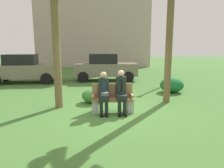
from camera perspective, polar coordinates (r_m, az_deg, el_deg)
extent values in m
plane|color=#457532|center=(6.77, 0.12, -7.52)|extent=(80.00, 80.00, 0.00)
cube|color=#99754C|center=(6.54, 0.21, -4.37)|extent=(1.32, 0.44, 0.07)
cube|color=#99754C|center=(6.66, 0.11, -1.80)|extent=(1.32, 0.06, 0.45)
cube|color=#99754C|center=(6.50, -5.28, -3.28)|extent=(0.08, 0.44, 0.06)
cube|color=#99754C|center=(6.57, 5.63, -3.13)|extent=(0.08, 0.44, 0.06)
cube|color=silver|center=(6.59, -4.70, -6.33)|extent=(0.20, 0.37, 0.38)
cube|color=silver|center=(6.66, 5.06, -6.16)|extent=(0.20, 0.37, 0.38)
cube|color=#1E2823|center=(6.33, -2.34, -3.79)|extent=(0.32, 0.38, 0.16)
cylinder|color=#1E2823|center=(6.23, -3.03, -6.94)|extent=(0.11, 0.11, 0.45)
cylinder|color=#1E2823|center=(6.23, -1.54, -6.92)|extent=(0.11, 0.11, 0.45)
cube|color=black|center=(6.23, -3.01, -8.77)|extent=(0.09, 0.22, 0.07)
cube|color=black|center=(6.24, -1.52, -8.75)|extent=(0.09, 0.22, 0.07)
cylinder|color=#1E2823|center=(6.45, -2.39, -0.65)|extent=(0.34, 0.34, 0.53)
cube|color=navy|center=(6.29, -2.36, -0.76)|extent=(0.05, 0.01, 0.34)
sphere|color=tan|center=(6.39, -2.41, 2.52)|extent=(0.21, 0.21, 0.21)
cylinder|color=slate|center=(6.29, -2.08, -2.72)|extent=(0.24, 0.24, 0.09)
cube|color=#1E2823|center=(6.37, 2.69, -3.72)|extent=(0.32, 0.38, 0.16)
cylinder|color=#1E2823|center=(6.26, 2.12, -6.86)|extent=(0.11, 0.11, 0.45)
cylinder|color=#1E2823|center=(6.28, 3.58, -6.82)|extent=(0.11, 0.11, 0.45)
cube|color=black|center=(6.26, 2.16, -8.68)|extent=(0.09, 0.22, 0.07)
cube|color=black|center=(6.28, 3.63, -8.64)|extent=(0.09, 0.22, 0.07)
cylinder|color=#1E2823|center=(6.48, 2.54, -0.40)|extent=(0.34, 0.34, 0.58)
cube|color=black|center=(6.32, 2.69, -0.49)|extent=(0.05, 0.01, 0.37)
sphere|color=beige|center=(6.42, 2.57, 2.97)|extent=(0.21, 0.21, 0.21)
cylinder|color=brown|center=(7.11, -15.33, 9.59)|extent=(0.26, 0.26, 4.06)
cylinder|color=brown|center=(7.85, 15.79, 12.59)|extent=(0.25, 0.25, 4.88)
ellipsoid|color=#37792E|center=(7.73, -5.34, -3.29)|extent=(0.85, 0.77, 0.53)
ellipsoid|color=#1A6830|center=(9.86, 16.44, -0.29)|extent=(1.08, 0.99, 0.68)
cube|color=slate|center=(13.10, -23.35, 3.39)|extent=(4.01, 1.85, 0.76)
cube|color=black|center=(13.09, -24.20, 6.32)|extent=(1.80, 1.49, 0.60)
cylinder|color=black|center=(13.61, -16.83, 2.40)|extent=(0.65, 0.19, 0.64)
cylinder|color=black|center=(12.09, -17.96, 1.41)|extent=(0.65, 0.19, 0.64)
cylinder|color=black|center=(14.30, -27.69, 2.02)|extent=(0.65, 0.19, 0.64)
cube|color=slate|center=(12.94, -1.79, 4.14)|extent=(3.91, 1.59, 0.76)
cube|color=black|center=(12.88, -2.48, 7.15)|extent=(1.71, 1.37, 0.60)
cylinder|color=black|center=(13.85, 3.82, 2.94)|extent=(0.64, 0.14, 0.64)
cylinder|color=black|center=(12.31, 4.66, 2.03)|extent=(0.64, 0.14, 0.64)
cylinder|color=black|center=(13.80, -7.53, 2.85)|extent=(0.64, 0.14, 0.64)
cylinder|color=black|center=(12.26, -8.10, 1.92)|extent=(0.64, 0.14, 0.64)
cylinder|color=black|center=(11.90, 15.86, 7.52)|extent=(0.10, 0.10, 3.17)
sphere|color=white|center=(11.95, 16.27, 15.70)|extent=(0.24, 0.24, 0.24)
cube|color=#B6A198|center=(26.23, -5.05, 18.86)|extent=(12.03, 8.73, 12.07)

